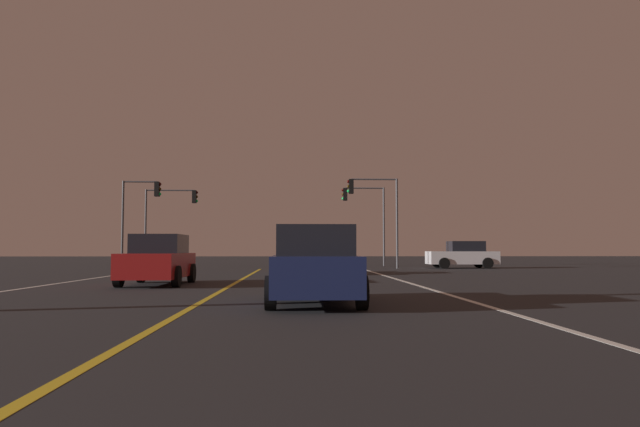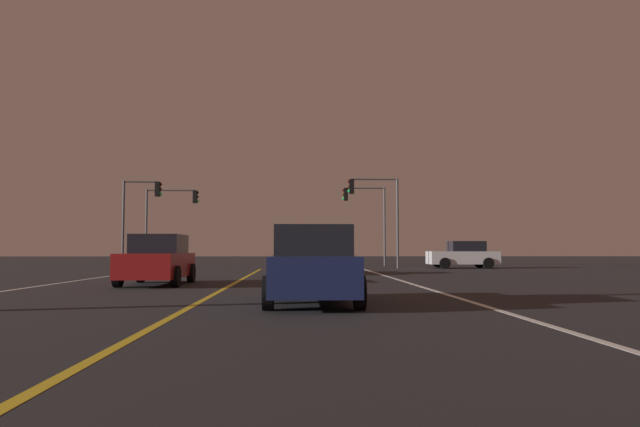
# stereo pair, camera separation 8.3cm
# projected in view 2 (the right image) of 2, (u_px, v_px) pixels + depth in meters

# --- Properties ---
(lane_edge_right) EXTENTS (0.16, 42.52, 0.01)m
(lane_edge_right) POSITION_uv_depth(u_px,v_px,m) (457.00, 297.00, 14.65)
(lane_edge_right) COLOR silver
(lane_edge_right) RESTS_ON ground
(lane_center_divider) EXTENTS (0.16, 42.52, 0.01)m
(lane_center_divider) POSITION_uv_depth(u_px,v_px,m) (207.00, 298.00, 14.42)
(lane_center_divider) COLOR gold
(lane_center_divider) RESTS_ON ground
(car_lead_same_lane) EXTENTS (2.02, 4.30, 1.70)m
(car_lead_same_lane) POSITION_uv_depth(u_px,v_px,m) (312.00, 266.00, 12.93)
(car_lead_same_lane) COLOR black
(car_lead_same_lane) RESTS_ON ground
(car_oncoming) EXTENTS (2.02, 4.30, 1.70)m
(car_oncoming) POSITION_uv_depth(u_px,v_px,m) (158.00, 260.00, 19.98)
(car_oncoming) COLOR black
(car_oncoming) RESTS_ON ground
(car_crossing_side) EXTENTS (4.30, 2.02, 1.70)m
(car_crossing_side) POSITION_uv_depth(u_px,v_px,m) (463.00, 255.00, 37.16)
(car_crossing_side) COLOR black
(car_crossing_side) RESTS_ON ground
(car_ahead_far) EXTENTS (2.02, 4.30, 1.70)m
(car_ahead_far) POSITION_uv_depth(u_px,v_px,m) (301.00, 257.00, 28.54)
(car_ahead_far) COLOR black
(car_ahead_far) RESTS_ON ground
(traffic_light_near_right) EXTENTS (3.18, 0.36, 5.59)m
(traffic_light_near_right) POSITION_uv_depth(u_px,v_px,m) (374.00, 202.00, 36.63)
(traffic_light_near_right) COLOR #4C4C51
(traffic_light_near_right) RESTS_ON ground
(traffic_light_near_left) EXTENTS (2.38, 0.36, 5.37)m
(traffic_light_near_left) POSITION_uv_depth(u_px,v_px,m) (141.00, 204.00, 36.08)
(traffic_light_near_left) COLOR #4C4C51
(traffic_light_near_left) RESTS_ON ground
(traffic_light_far_right) EXTENTS (3.09, 0.36, 5.61)m
(traffic_light_far_right) POSITION_uv_depth(u_px,v_px,m) (365.00, 208.00, 42.12)
(traffic_light_far_right) COLOR #4C4C51
(traffic_light_far_right) RESTS_ON ground
(traffic_light_far_left) EXTENTS (3.71, 0.36, 5.40)m
(traffic_light_far_left) POSITION_uv_depth(u_px,v_px,m) (172.00, 209.00, 41.60)
(traffic_light_far_left) COLOR #4C4C51
(traffic_light_far_left) RESTS_ON ground
(street_lamp_right_near) EXTENTS (2.15, 0.44, 7.10)m
(street_lamp_right_near) POSITION_uv_depth(u_px,v_px,m) (628.00, 54.00, 10.24)
(street_lamp_right_near) COLOR #4C4C51
(street_lamp_right_near) RESTS_ON ground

